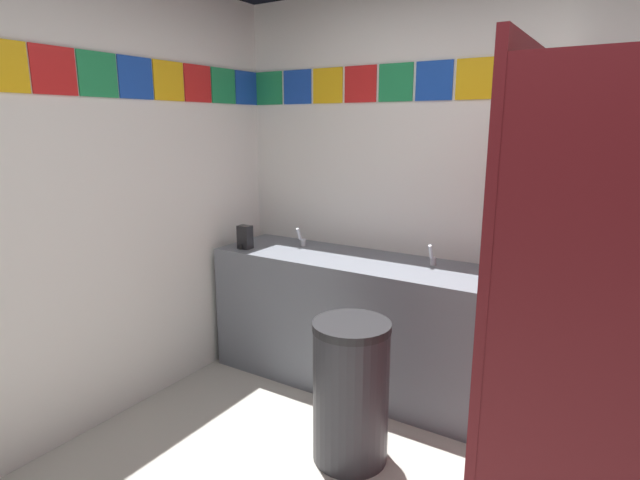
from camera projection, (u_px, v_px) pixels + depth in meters
wall_back at (513, 198)px, 2.96m from camera, size 3.71×0.09×2.51m
wall_side at (41, 211)px, 2.53m from camera, size 0.09×3.34×2.51m
vanity_counter at (354, 320)px, 3.32m from camera, size 1.89×0.57×0.85m
faucet_left at (301, 239)px, 3.54m from camera, size 0.04×0.10×0.14m
faucet_right at (432, 257)px, 3.05m from camera, size 0.04×0.10×0.14m
soap_dispenser at (245, 237)px, 3.47m from camera, size 0.09×0.09×0.16m
stall_divider at (556, 312)px, 1.95m from camera, size 0.92×1.50×1.96m
trash_bin at (351, 391)px, 2.56m from camera, size 0.39×0.39×0.74m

